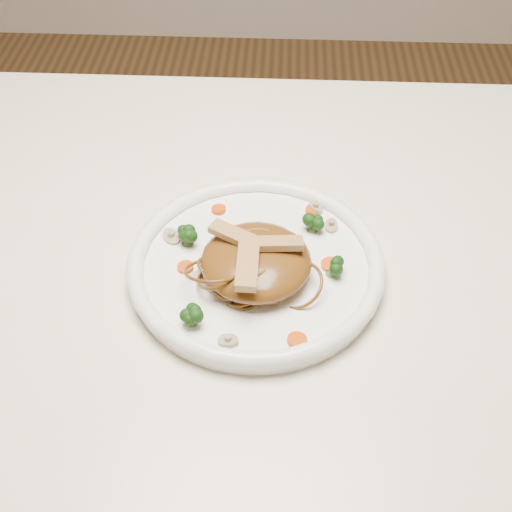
{
  "coord_description": "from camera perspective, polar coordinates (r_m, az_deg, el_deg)",
  "views": [
    {
      "loc": [
        0.05,
        -0.6,
        1.34
      ],
      "look_at": [
        0.03,
        -0.05,
        0.78
      ],
      "focal_mm": 47.38,
      "sensor_mm": 36.0,
      "label": 1
    }
  ],
  "objects": [
    {
      "name": "mushroom_1",
      "position": [
        0.84,
        6.39,
        2.54
      ],
      "size": [
        0.02,
        0.02,
        0.01
      ],
      "primitive_type": "cylinder",
      "rotation": [
        0.0,
        0.0,
        1.55
      ],
      "color": "tan",
      "rests_on": "plate"
    },
    {
      "name": "carrot_2",
      "position": [
        0.8,
        6.27,
        -0.72
      ],
      "size": [
        0.02,
        0.02,
        0.0
      ],
      "primitive_type": "cylinder",
      "rotation": [
        0.0,
        0.0,
        0.1
      ],
      "color": "#CA4807",
      "rests_on": "plate"
    },
    {
      "name": "carrot_0",
      "position": [
        0.87,
        4.79,
        3.89
      ],
      "size": [
        0.02,
        0.02,
        0.0
      ],
      "primitive_type": "cylinder",
      "rotation": [
        0.0,
        0.0,
        0.15
      ],
      "color": "#CA4807",
      "rests_on": "plate"
    },
    {
      "name": "chicken_c",
      "position": [
        0.73,
        -0.72,
        -0.68
      ],
      "size": [
        0.02,
        0.07,
        0.01
      ],
      "primitive_type": "cube",
      "rotation": [
        0.0,
        0.0,
        4.71
      ],
      "color": "tan",
      "rests_on": "noodle_mound"
    },
    {
      "name": "carrot_1",
      "position": [
        0.79,
        -5.98,
        -0.93
      ],
      "size": [
        0.02,
        0.02,
        0.0
      ],
      "primitive_type": "cylinder",
      "rotation": [
        0.0,
        0.0,
        -0.27
      ],
      "color": "#CA4807",
      "rests_on": "plate"
    },
    {
      "name": "mushroom_3",
      "position": [
        0.87,
        5.04,
        4.06
      ],
      "size": [
        0.03,
        0.03,
        0.01
      ],
      "primitive_type": "cylinder",
      "rotation": [
        0.0,
        0.0,
        2.19
      ],
      "color": "tan",
      "rests_on": "plate"
    },
    {
      "name": "broccoli_0",
      "position": [
        0.83,
        4.83,
        2.85
      ],
      "size": [
        0.02,
        0.02,
        0.03
      ],
      "primitive_type": null,
      "rotation": [
        0.0,
        0.0,
        0.1
      ],
      "color": "#12380B",
      "rests_on": "plate"
    },
    {
      "name": "broccoli_1",
      "position": [
        0.81,
        -5.83,
        1.81
      ],
      "size": [
        0.03,
        0.03,
        0.03
      ],
      "primitive_type": null,
      "rotation": [
        0.0,
        0.0,
        -0.27
      ],
      "color": "#12380B",
      "rests_on": "plate"
    },
    {
      "name": "broccoli_2",
      "position": [
        0.73,
        -5.57,
        -4.95
      ],
      "size": [
        0.03,
        0.03,
        0.03
      ],
      "primitive_type": null,
      "rotation": [
        0.0,
        0.0,
        -0.3
      ],
      "color": "#12380B",
      "rests_on": "plate"
    },
    {
      "name": "ground",
      "position": [
        1.47,
        -1.02,
        -20.62
      ],
      "size": [
        4.0,
        4.0,
        0.0
      ],
      "primitive_type": "plane",
      "color": "#51331C",
      "rests_on": "ground"
    },
    {
      "name": "noodle_mound",
      "position": [
        0.77,
        0.01,
        -0.45
      ],
      "size": [
        0.16,
        0.16,
        0.04
      ],
      "primitive_type": "ellipsoid",
      "rotation": [
        0.0,
        0.0,
        0.32
      ],
      "color": "#603612",
      "rests_on": "plate"
    },
    {
      "name": "chicken_b",
      "position": [
        0.77,
        -1.89,
        1.81
      ],
      "size": [
        0.06,
        0.04,
        0.01
      ],
      "primitive_type": "cube",
      "rotation": [
        0.0,
        0.0,
        2.65
      ],
      "color": "tan",
      "rests_on": "noodle_mound"
    },
    {
      "name": "plate",
      "position": [
        0.8,
        0.0,
        -1.11
      ],
      "size": [
        0.33,
        0.33,
        0.02
      ],
      "primitive_type": "cylinder",
      "rotation": [
        0.0,
        0.0,
        0.11
      ],
      "color": "white",
      "rests_on": "table"
    },
    {
      "name": "table",
      "position": [
        0.91,
        -1.54,
        -3.56
      ],
      "size": [
        1.2,
        0.8,
        0.75
      ],
      "color": "white",
      "rests_on": "ground"
    },
    {
      "name": "mushroom_2",
      "position": [
        0.83,
        -7.13,
        1.62
      ],
      "size": [
        0.04,
        0.04,
        0.01
      ],
      "primitive_type": "cylinder",
      "rotation": [
        0.0,
        0.0,
        -0.89
      ],
      "color": "tan",
      "rests_on": "plate"
    },
    {
      "name": "chicken_a",
      "position": [
        0.76,
        1.78,
        1.07
      ],
      "size": [
        0.06,
        0.03,
        0.01
      ],
      "primitive_type": "cube",
      "rotation": [
        0.0,
        0.0,
        0.11
      ],
      "color": "tan",
      "rests_on": "noodle_mound"
    },
    {
      "name": "broccoli_3",
      "position": [
        0.78,
        6.46,
        -0.82
      ],
      "size": [
        0.03,
        0.03,
        0.03
      ],
      "primitive_type": null,
      "rotation": [
        0.0,
        0.0,
        0.06
      ],
      "color": "#12380B",
      "rests_on": "plate"
    },
    {
      "name": "carrot_3",
      "position": [
        0.86,
        -3.18,
        3.96
      ],
      "size": [
        0.02,
        0.02,
        0.0
      ],
      "primitive_type": "cylinder",
      "rotation": [
        0.0,
        0.0,
        0.22
      ],
      "color": "#CA4807",
      "rests_on": "plate"
    },
    {
      "name": "mushroom_0",
      "position": [
        0.72,
        -2.36,
        -7.17
      ],
      "size": [
        0.02,
        0.02,
        0.01
      ],
      "primitive_type": "cylinder",
      "rotation": [
        0.0,
        0.0,
        -0.05
      ],
      "color": "tan",
      "rests_on": "plate"
    },
    {
      "name": "carrot_4",
      "position": [
        0.72,
        3.48,
        -7.08
      ],
      "size": [
        0.03,
        0.03,
        0.0
      ],
      "primitive_type": "cylinder",
      "rotation": [
        0.0,
        0.0,
        -0.37
      ],
      "color": "#CA4807",
      "rests_on": "plate"
    }
  ]
}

